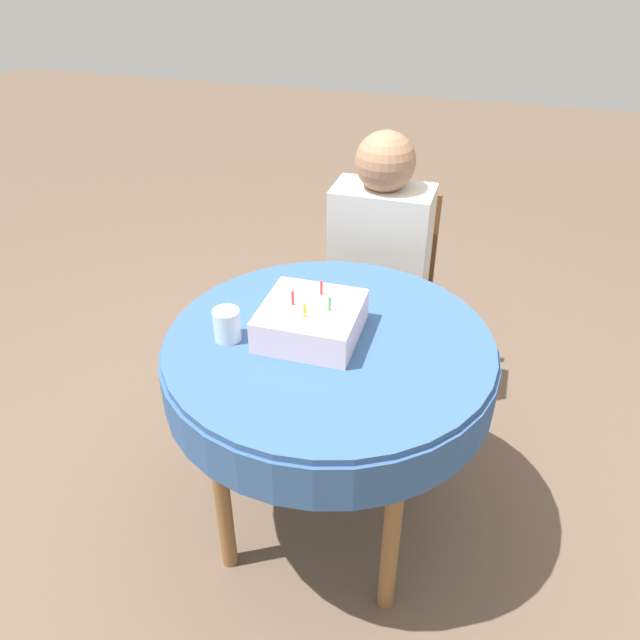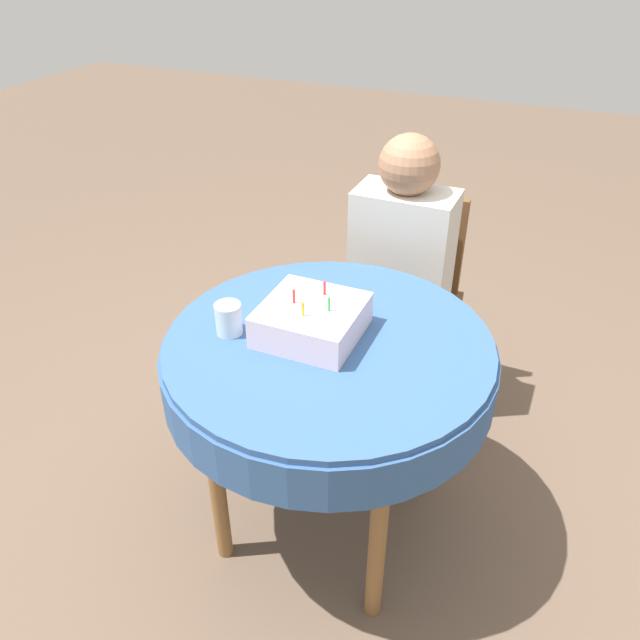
{
  "view_description": "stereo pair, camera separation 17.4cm",
  "coord_description": "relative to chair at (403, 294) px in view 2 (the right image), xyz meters",
  "views": [
    {
      "loc": [
        0.38,
        -1.4,
        1.79
      ],
      "look_at": [
        -0.03,
        0.0,
        0.83
      ],
      "focal_mm": 35.0,
      "sensor_mm": 36.0,
      "label": 1
    },
    {
      "loc": [
        0.55,
        -1.34,
        1.79
      ],
      "look_at": [
        -0.03,
        0.0,
        0.83
      ],
      "focal_mm": 35.0,
      "sensor_mm": 36.0,
      "label": 2
    }
  ],
  "objects": [
    {
      "name": "ground_plane",
      "position": [
        0.0,
        -0.79,
        -0.48
      ],
      "size": [
        12.0,
        12.0,
        0.0
      ],
      "primitive_type": "plane",
      "color": "brown"
    },
    {
      "name": "dining_table",
      "position": [
        0.0,
        -0.79,
        0.19
      ],
      "size": [
        0.96,
        0.96,
        0.77
      ],
      "color": "#335689",
      "rests_on": "ground_plane"
    },
    {
      "name": "chair",
      "position": [
        0.0,
        0.0,
        0.0
      ],
      "size": [
        0.44,
        0.44,
        0.87
      ],
      "rotation": [
        0.0,
        0.0,
        -0.01
      ],
      "color": "brown",
      "rests_on": "ground_plane"
    },
    {
      "name": "person",
      "position": [
        -0.0,
        -0.09,
        0.22
      ],
      "size": [
        0.37,
        0.31,
        1.16
      ],
      "rotation": [
        0.0,
        0.0,
        -0.01
      ],
      "color": "#9E7051",
      "rests_on": "ground_plane"
    },
    {
      "name": "birthday_cake",
      "position": [
        -0.05,
        -0.79,
        0.34
      ],
      "size": [
        0.27,
        0.27,
        0.14
      ],
      "color": "silver",
      "rests_on": "dining_table"
    },
    {
      "name": "drinking_glass",
      "position": [
        -0.27,
        -0.87,
        0.33
      ],
      "size": [
        0.08,
        0.08,
        0.09
      ],
      "color": "silver",
      "rests_on": "dining_table"
    }
  ]
}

